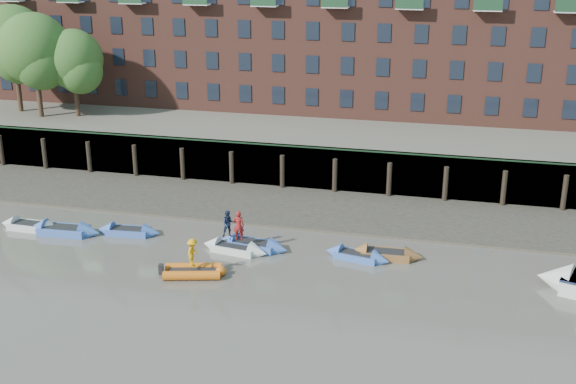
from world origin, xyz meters
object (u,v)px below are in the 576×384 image
(rowboat_6, at_px, (386,254))
(person_rib_crew, at_px, (193,253))
(rib_tender, at_px, (195,271))
(rowboat_4, at_px, (253,245))
(rowboat_2, at_px, (128,231))
(person_rower_a, at_px, (239,226))
(rowboat_1, at_px, (64,230))
(person_rower_b, at_px, (228,224))
(rowboat_3, at_px, (235,248))
(rowboat_0, at_px, (31,226))
(rowboat_5, at_px, (357,256))

(rowboat_6, distance_m, person_rib_crew, 11.29)
(person_rib_crew, bearing_deg, rib_tender, -76.83)
(rowboat_4, relative_size, person_rib_crew, 2.85)
(rowboat_2, bearing_deg, rowboat_4, -6.69)
(rowboat_2, distance_m, person_rower_a, 7.90)
(rowboat_2, bearing_deg, rowboat_1, -172.20)
(rib_tender, height_order, person_rower_b, person_rower_b)
(rowboat_6, bearing_deg, rowboat_1, -178.73)
(rowboat_3, height_order, rowboat_4, rowboat_4)
(rowboat_0, xyz_separation_m, rowboat_4, (14.81, 0.52, 0.01))
(rowboat_0, height_order, person_rower_a, person_rower_a)
(rowboat_2, relative_size, person_rib_crew, 2.60)
(person_rower_a, relative_size, person_rib_crew, 1.12)
(rowboat_3, relative_size, rowboat_6, 0.98)
(rowboat_3, distance_m, rib_tender, 3.81)
(rowboat_6, height_order, rib_tender, rowboat_6)
(rowboat_3, bearing_deg, rowboat_0, -172.18)
(rowboat_1, bearing_deg, person_rower_b, -1.69)
(rib_tender, bearing_deg, rowboat_0, 147.86)
(rowboat_6, distance_m, person_rower_a, 8.82)
(rowboat_5, bearing_deg, rowboat_0, -167.05)
(rowboat_2, height_order, rowboat_6, rowboat_6)
(rowboat_0, xyz_separation_m, rowboat_2, (6.51, 0.74, -0.01))
(rowboat_1, bearing_deg, rowboat_2, 10.04)
(rowboat_0, distance_m, rowboat_6, 22.80)
(rib_tender, height_order, person_rower_a, person_rower_a)
(person_rower_b, bearing_deg, rowboat_2, 146.84)
(rowboat_1, distance_m, rib_tender, 10.94)
(rowboat_6, bearing_deg, rib_tender, -155.92)
(rowboat_4, relative_size, rowboat_5, 1.13)
(person_rower_a, bearing_deg, person_rower_b, -32.61)
(rowboat_2, xyz_separation_m, rowboat_3, (7.39, -0.96, 0.00))
(rowboat_2, xyz_separation_m, rowboat_6, (16.26, 0.34, 0.01))
(person_rower_a, bearing_deg, rowboat_5, 177.20)
(person_rib_crew, bearing_deg, rowboat_5, -63.82)
(rowboat_1, bearing_deg, rowboat_0, 172.74)
(rowboat_3, distance_m, person_rower_b, 1.52)
(rowboat_6, relative_size, person_rower_b, 2.68)
(person_rower_b, bearing_deg, person_rib_crew, -128.34)
(person_rower_a, bearing_deg, rowboat_6, 179.72)
(rowboat_0, distance_m, rowboat_5, 21.17)
(rowboat_3, height_order, person_rower_a, person_rower_a)
(rowboat_5, relative_size, person_rower_b, 2.48)
(rowboat_2, xyz_separation_m, person_rower_b, (6.95, -0.69, 1.44))
(rowboat_3, relative_size, rib_tender, 1.23)
(rowboat_1, bearing_deg, person_rower_a, -3.33)
(rowboat_0, height_order, rowboat_2, rowboat_0)
(rowboat_1, relative_size, person_rower_b, 2.97)
(rowboat_0, bearing_deg, rowboat_6, 4.26)
(rowboat_5, relative_size, rowboat_6, 0.93)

